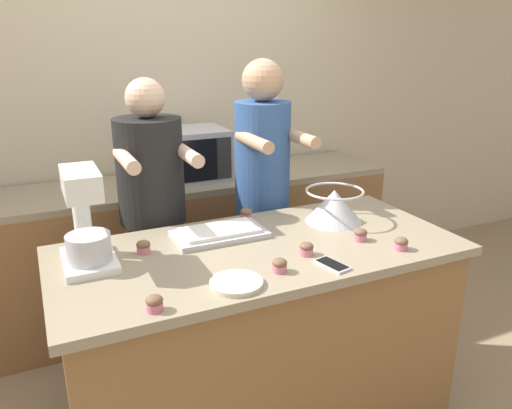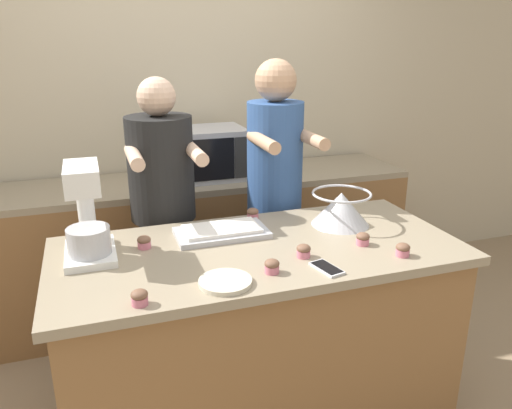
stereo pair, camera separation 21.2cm
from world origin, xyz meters
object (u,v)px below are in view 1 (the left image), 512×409
(small_plate, at_px, (236,283))
(cupcake_6, at_px, (280,265))
(mixing_bowl, at_px, (334,205))
(cupcake_0, at_px, (401,243))
(cupcake_4, at_px, (306,249))
(person_left, at_px, (155,231))
(cupcake_3, at_px, (360,234))
(microwave_oven, at_px, (190,154))
(cupcake_1, at_px, (143,247))
(cupcake_2, at_px, (246,214))
(cupcake_5, at_px, (154,303))
(baking_tray, at_px, (219,233))
(person_right, at_px, (262,204))
(cell_phone, at_px, (332,265))
(stand_mixer, at_px, (85,224))

(small_plate, relative_size, cupcake_6, 3.37)
(mixing_bowl, xyz_separation_m, small_plate, (-0.69, -0.41, -0.08))
(small_plate, bearing_deg, cupcake_6, 9.37)
(cupcake_0, distance_m, cupcake_4, 0.41)
(person_left, xyz_separation_m, cupcake_0, (0.85, -0.89, 0.12))
(cupcake_3, bearing_deg, microwave_oven, 104.81)
(cupcake_1, relative_size, cupcake_6, 1.00)
(cupcake_2, distance_m, cupcake_5, 0.92)
(baking_tray, xyz_separation_m, cupcake_2, (0.20, 0.16, 0.01))
(person_right, xyz_separation_m, small_plate, (-0.53, -0.89, 0.04))
(person_right, xyz_separation_m, cupcake_0, (0.23, -0.89, 0.06))
(cupcake_2, bearing_deg, baking_tray, -141.75)
(person_left, relative_size, mixing_bowl, 5.72)
(mixing_bowl, relative_size, small_plate, 1.44)
(cupcake_0, height_order, cupcake_3, same)
(cell_phone, height_order, small_plate, small_plate)
(cupcake_5, distance_m, cupcake_6, 0.51)
(cupcake_6, bearing_deg, mixing_bowl, 37.72)
(baking_tray, relative_size, cupcake_5, 7.09)
(cell_phone, height_order, cupcake_2, cupcake_2)
(stand_mixer, bearing_deg, cupcake_4, -18.95)
(small_plate, xyz_separation_m, cupcake_4, (0.37, 0.12, 0.02))
(cupcake_5, bearing_deg, cupcake_1, 81.52)
(cupcake_1, distance_m, cupcake_3, 0.94)
(mixing_bowl, bearing_deg, microwave_oven, 109.25)
(cell_phone, xyz_separation_m, cupcake_3, (0.26, 0.17, 0.02))
(stand_mixer, bearing_deg, mixing_bowl, 0.23)
(cell_phone, distance_m, small_plate, 0.41)
(cupcake_1, relative_size, cupcake_2, 1.00)
(microwave_oven, bearing_deg, cupcake_1, -117.23)
(small_plate, distance_m, cupcake_6, 0.20)
(cupcake_0, bearing_deg, cupcake_5, -177.10)
(baking_tray, bearing_deg, cupcake_0, -35.12)
(cupcake_4, bearing_deg, cell_phone, -73.91)
(cupcake_1, bearing_deg, small_plate, -60.64)
(microwave_oven, xyz_separation_m, small_plate, (-0.31, -1.50, -0.14))
(person_right, xyz_separation_m, cupcake_6, (-0.34, -0.86, 0.06))
(baking_tray, bearing_deg, microwave_oven, 79.12)
(microwave_oven, distance_m, cupcake_2, 0.89)
(person_right, relative_size, cupcake_5, 29.01)
(cupcake_3, distance_m, cupcake_6, 0.49)
(cupcake_2, bearing_deg, stand_mixer, -164.72)
(cupcake_0, relative_size, cupcake_1, 1.00)
(cupcake_4, bearing_deg, cupcake_0, -17.13)
(microwave_oven, xyz_separation_m, cupcake_1, (-0.55, -1.07, -0.12))
(cupcake_5, bearing_deg, cupcake_4, 14.46)
(cupcake_1, distance_m, cupcake_4, 0.68)
(microwave_oven, xyz_separation_m, cupcake_3, (0.35, -1.34, -0.12))
(mixing_bowl, xyz_separation_m, cupcake_5, (-1.00, -0.46, -0.06))
(person_right, relative_size, cupcake_3, 29.01)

